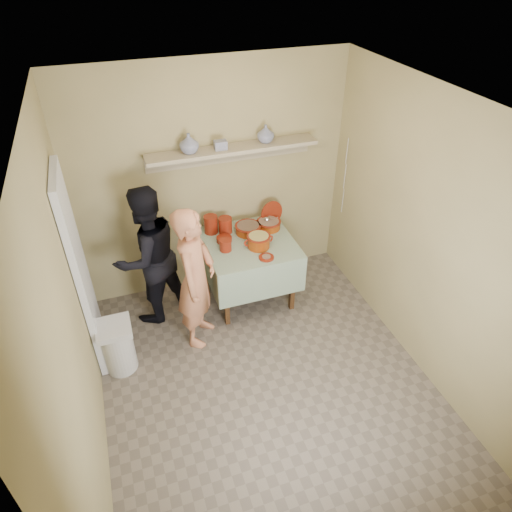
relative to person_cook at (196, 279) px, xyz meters
name	(u,v)px	position (x,y,z in m)	size (l,w,h in m)	color
ground	(267,382)	(0.45, -0.82, -0.77)	(3.50, 3.50, 0.00)	#6D6156
tile_panel	(81,273)	(-1.01, 0.13, 0.23)	(0.06, 0.70, 2.00)	silver
plate_stack_a	(211,224)	(0.36, 0.77, 0.09)	(0.15, 0.15, 0.21)	maroon
plate_stack_b	(225,225)	(0.51, 0.73, 0.08)	(0.15, 0.15, 0.18)	maroon
bowl_stack	(225,245)	(0.41, 0.39, 0.05)	(0.13, 0.13, 0.13)	maroon
empty_bowl	(224,239)	(0.44, 0.55, 0.01)	(0.17, 0.17, 0.05)	maroon
propped_lid	(272,213)	(1.08, 0.77, 0.11)	(0.28, 0.28, 0.02)	maroon
vase_right	(266,134)	(1.01, 0.82, 1.04)	(0.18, 0.18, 0.18)	navy
vase_left	(189,143)	(0.20, 0.80, 1.05)	(0.19, 0.19, 0.20)	navy
ceramic_box	(220,145)	(0.51, 0.79, 0.99)	(0.13, 0.09, 0.09)	navy
person_cook	(196,279)	(0.00, 0.00, 0.00)	(0.56, 0.37, 1.54)	tan
person_helper	(148,256)	(-0.39, 0.51, 0.01)	(0.76, 0.59, 1.57)	black
room_shell	(270,244)	(0.45, -0.82, 0.84)	(3.04, 3.54, 2.62)	tan
serving_table	(249,250)	(0.70, 0.46, -0.13)	(0.97, 0.97, 0.76)	#4C2D16
cazuela_meat_a	(248,228)	(0.74, 0.63, 0.05)	(0.30, 0.30, 0.10)	#762504
cazuela_meat_b	(269,224)	(1.00, 0.64, 0.05)	(0.28, 0.28, 0.10)	#762504
ladle	(267,219)	(0.98, 0.66, 0.10)	(0.08, 0.26, 0.19)	silver
cazuela_rice	(259,240)	(0.76, 0.33, 0.07)	(0.33, 0.25, 0.14)	#762504
front_plate	(266,257)	(0.77, 0.11, 0.00)	(0.16, 0.16, 0.03)	maroon
wall_shelf	(232,150)	(0.65, 0.83, 0.90)	(1.80, 0.25, 0.21)	tan
trash_bin	(118,347)	(-0.84, -0.17, -0.49)	(0.32, 0.32, 0.56)	silver
electrical_cord	(345,177)	(1.92, 0.66, 0.48)	(0.01, 0.05, 0.90)	silver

